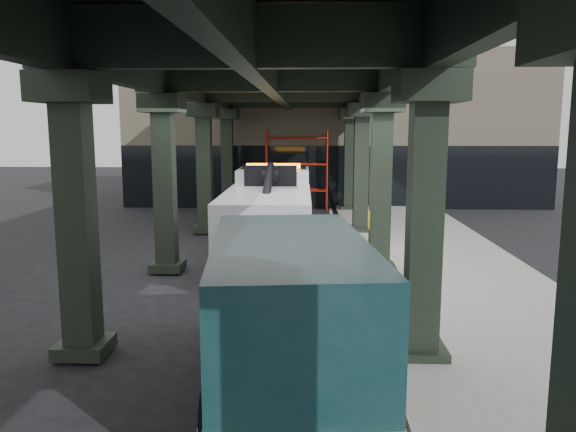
# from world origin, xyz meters

# --- Properties ---
(ground) EXTENTS (90.00, 90.00, 0.00)m
(ground) POSITION_xyz_m (0.00, 0.00, 0.00)
(ground) COLOR black
(ground) RESTS_ON ground
(sidewalk) EXTENTS (5.00, 40.00, 0.15)m
(sidewalk) POSITION_xyz_m (4.50, 2.00, 0.07)
(sidewalk) COLOR gray
(sidewalk) RESTS_ON ground
(lane_stripe) EXTENTS (0.12, 38.00, 0.01)m
(lane_stripe) POSITION_xyz_m (1.70, 2.00, 0.01)
(lane_stripe) COLOR silver
(lane_stripe) RESTS_ON ground
(viaduct) EXTENTS (7.40, 32.00, 6.40)m
(viaduct) POSITION_xyz_m (-0.40, 2.00, 5.46)
(viaduct) COLOR black
(viaduct) RESTS_ON ground
(building) EXTENTS (22.00, 10.00, 8.00)m
(building) POSITION_xyz_m (2.00, 20.00, 4.00)
(building) COLOR #C6B793
(building) RESTS_ON ground
(scaffolding) EXTENTS (3.08, 0.88, 4.00)m
(scaffolding) POSITION_xyz_m (0.00, 14.64, 2.11)
(scaffolding) COLOR red
(scaffolding) RESTS_ON ground
(tow_truck) EXTENTS (2.84, 9.12, 2.97)m
(tow_truck) POSITION_xyz_m (-0.63, 4.67, 1.45)
(tow_truck) COLOR black
(tow_truck) RESTS_ON ground
(towed_van) EXTENTS (2.97, 6.29, 2.47)m
(towed_van) POSITION_xyz_m (0.33, -5.08, 1.33)
(towed_van) COLOR #0F3238
(towed_van) RESTS_ON ground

